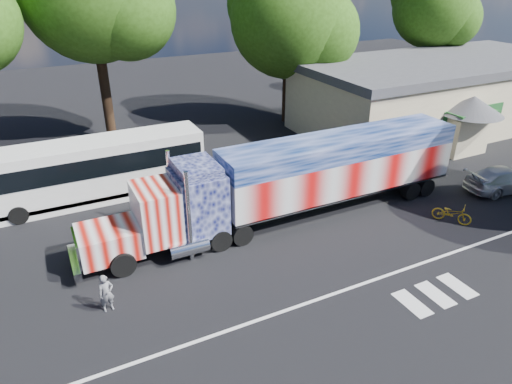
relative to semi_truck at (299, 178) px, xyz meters
name	(u,v)px	position (x,y,z in m)	size (l,w,h in m)	color
ground	(286,258)	(-2.33, -2.95, -2.18)	(100.00, 100.00, 0.00)	black
lane_markings	(372,296)	(-0.62, -6.72, -2.18)	(30.00, 2.67, 0.01)	silver
semi_truck	(299,178)	(0.00, 0.00, 0.00)	(19.88, 3.14, 4.24)	black
coach_bus	(99,169)	(-8.54, 6.73, -0.48)	(11.31, 2.63, 3.29)	silver
hall_building	(440,93)	(17.59, 7.90, 0.44)	(22.40, 12.80, 5.20)	beige
parked_car	(505,179)	(12.16, -2.59, -1.49)	(1.93, 4.74, 1.37)	silver
woman	(106,293)	(-9.98, -2.94, -1.42)	(0.56, 0.37, 1.53)	slate
bicycle	(452,213)	(6.63, -3.90, -1.69)	(0.66, 1.88, 0.99)	gold
tree_far_ne	(435,8)	(22.32, 14.32, 6.02)	(7.40, 7.05, 11.80)	black
tree_ne_a	(291,19)	(7.65, 14.26, 5.76)	(9.39, 8.95, 12.47)	black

